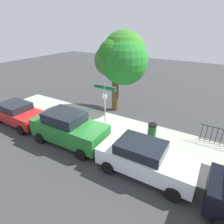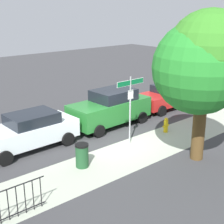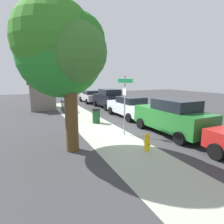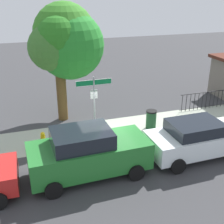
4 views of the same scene
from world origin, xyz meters
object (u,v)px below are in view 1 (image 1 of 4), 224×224
Objects in this scene: street_sign at (105,97)px; car_red at (18,113)px; shade_tree at (121,58)px; fire_hydrant at (80,114)px; car_white at (145,158)px; car_green at (69,128)px; trash_bin at (152,131)px.

street_sign is 6.45m from car_red.
shade_tree is 5.20m from fire_hydrant.
car_white is (4.50, -5.82, -3.38)m from shade_tree.
shade_tree reaches higher than fire_hydrant.
car_white is at bearing -2.33° from car_green.
street_sign reaches higher than car_white.
shade_tree is 5.97m from trash_bin.
fire_hydrant is (-1.74, -3.05, -3.83)m from shade_tree.
shade_tree is 7.91× the size of fire_hydrant.
shade_tree reaches higher than car_white.
trash_bin is at bearing 34.97° from car_green.
street_sign is 3.83m from shade_tree.
fire_hydrant is (-1.45, 2.68, -0.59)m from car_green.
shade_tree is (-0.64, 3.25, 1.93)m from street_sign.
car_red is 4.43× the size of trash_bin.
car_green reaches higher than car_red.
trash_bin is (8.86, 3.03, -0.29)m from car_red.
shade_tree reaches higher than car_red.
car_green is (-0.93, -2.48, -1.31)m from street_sign.
street_sign is at bearing -78.89° from shade_tree.
fire_hydrant is 5.52m from trash_bin.
car_green is at bearing -61.58° from fire_hydrant.
street_sign is at bearing 24.82° from car_red.
shade_tree is at bearing 143.83° from trash_bin.
car_white is at bearing -76.43° from trash_bin.
car_white reaches higher than car_red.
shade_tree is 8.10m from car_white.
street_sign is 0.74× the size of car_red.
shade_tree is at bearing 60.26° from fire_hydrant.
shade_tree is at bearing 85.76° from car_green.
shade_tree is 1.37× the size of car_white.
car_white is 3.17m from trash_bin.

